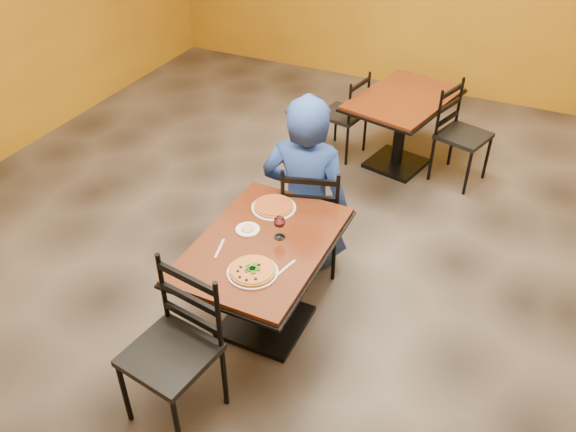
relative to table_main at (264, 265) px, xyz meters
The scene contains 17 objects.
floor 0.75m from the table_main, 90.00° to the left, with size 7.00×8.00×0.01m, color black.
table_main is the anchor object (origin of this frame).
table_second 2.53m from the table_main, 85.36° to the left, with size 1.01×1.29×0.75m.
chair_main_near 0.89m from the table_main, 99.91° to the right, with size 0.46×0.46×1.01m, color black, non-canonical shape.
chair_main_far 0.78m from the table_main, 89.15° to the left, with size 0.43×0.43×0.96m, color black, non-canonical shape.
chair_second_left 2.55m from the table_main, 99.07° to the left, with size 0.39×0.39×0.87m, color black, non-canonical shape.
chair_second_right 2.65m from the table_main, 72.15° to the left, with size 0.42×0.42×0.94m, color black, non-canonical shape.
diner 0.82m from the table_main, 93.76° to the left, with size 0.69×0.45×1.43m, color navy.
plate_main 0.36m from the table_main, 75.01° to the right, with size 0.31×0.31×0.01m, color white.
pizza_main 0.37m from the table_main, 75.01° to the right, with size 0.28×0.28×0.02m, color #94310A.
plate_far 0.43m from the table_main, 105.97° to the left, with size 0.31×0.31×0.01m, color white.
pizza_far 0.43m from the table_main, 105.97° to the left, with size 0.28×0.28×0.02m, color #B06122.
side_plate 0.26m from the table_main, 155.58° to the left, with size 0.16×0.16×0.01m, color white.
dip 0.26m from the table_main, 155.58° to the left, with size 0.09×0.09×0.01m, color tan.
wine_glass 0.31m from the table_main, 49.84° to the left, with size 0.08×0.08×0.18m, color white, non-canonical shape.
fork 0.34m from the table_main, 141.12° to the right, with size 0.01×0.19×0.00m, color silver.
knife 0.36m from the table_main, 37.42° to the right, with size 0.01×0.21×0.00m, color silver.
Camera 1 is at (1.40, -3.09, 3.11)m, focal length 36.57 mm.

